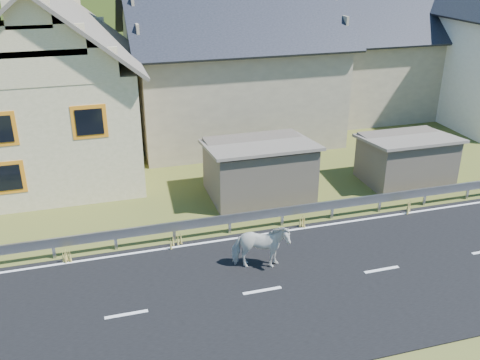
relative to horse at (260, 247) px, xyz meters
name	(u,v)px	position (x,y,z in m)	size (l,w,h in m)	color
ground	(381,271)	(3.67, -1.21, -0.80)	(160.00, 160.00, 0.00)	#364313
road	(382,270)	(3.67, -1.21, -0.78)	(60.00, 7.00, 0.04)	black
lane_markings	(382,270)	(3.67, -1.21, -0.76)	(60.00, 6.60, 0.01)	silver
guardrail	(333,205)	(3.67, 2.48, -0.24)	(28.10, 0.09, 0.75)	#93969B
shed_left	(259,170)	(1.67, 5.29, 0.30)	(4.30, 3.30, 2.40)	brown
shed_right	(406,160)	(8.17, 4.79, 0.20)	(3.80, 2.90, 2.20)	brown
house_cream	(45,74)	(-6.33, 10.79, 3.55)	(7.80, 9.80, 8.30)	beige
house_stone_a	(228,45)	(2.67, 13.79, 3.83)	(10.80, 9.80, 8.90)	tan
house_stone_b	(378,38)	(12.67, 15.79, 3.43)	(9.80, 8.80, 8.10)	tan
mountain	(121,37)	(8.67, 178.79, -20.80)	(440.00, 280.00, 260.00)	#2A3D16
horse	(260,247)	(0.00, 0.00, 0.00)	(1.80, 0.82, 1.52)	silver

